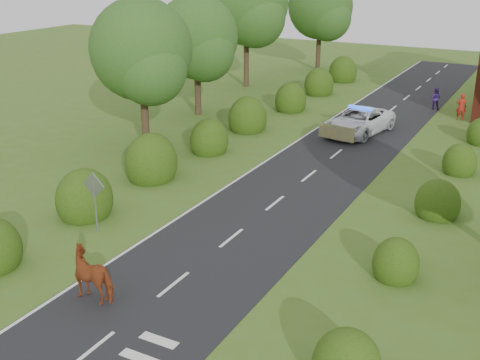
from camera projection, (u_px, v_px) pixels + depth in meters
The scene contains 14 objects.
ground at pixel (173, 285), 20.14m from camera, with size 120.00×120.00×0.00m, color #47651D.
road at pixel (330, 159), 32.51m from camera, with size 6.00×70.00×0.02m, color black.
road_markings at pixel (287, 165), 31.51m from camera, with size 4.96×70.00×0.01m.
hedgerow_left at pixel (195, 145), 32.41m from camera, with size 2.75×50.41×3.00m.
hedgerow_right at pixel (443, 194), 26.27m from camera, with size 2.10×45.78×2.10m.
tree_left_a at pixel (143, 55), 32.37m from camera, with size 5.74×5.60×8.38m.
tree_left_b at pixel (199, 41), 39.74m from camera, with size 5.74×5.60×8.07m.
tree_left_c at pixel (249, 6), 48.08m from camera, with size 6.97×6.80×10.22m.
tree_left_d at pixel (322, 10), 55.57m from camera, with size 6.15×6.00×8.89m.
road_sign at pixel (94, 193), 23.43m from camera, with size 1.06×0.08×2.53m.
cow at pixel (96, 277), 19.23m from camera, with size 1.05×1.99×1.41m, color maroon.
police_van at pixel (359, 121), 36.95m from camera, with size 3.50×5.98×1.70m.
pedestrian_red at pixel (461, 107), 40.00m from camera, with size 0.65×0.43×1.79m, color #A72317.
pedestrian_purple at pixel (435, 98), 42.75m from camera, with size 0.78×0.61×1.60m, color #3C206C.
Camera 1 is at (10.31, -14.47, 10.37)m, focal length 45.00 mm.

